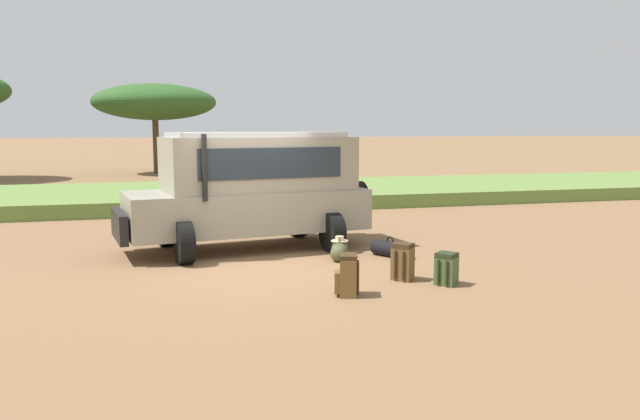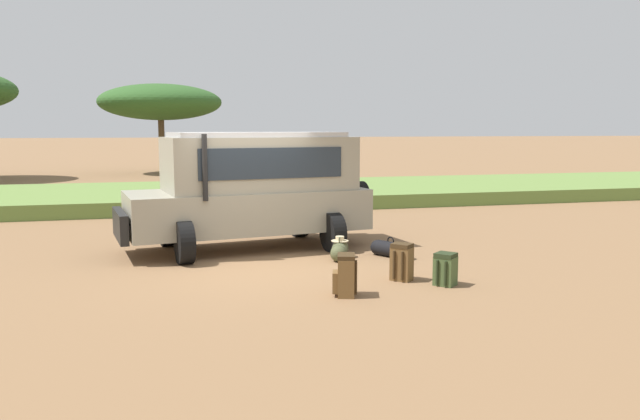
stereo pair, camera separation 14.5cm
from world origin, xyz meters
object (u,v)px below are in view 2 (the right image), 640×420
acacia_tree_centre_back (160,102)px  backpack_near_rear_wheel (402,262)px  safari_vehicle (253,187)px  duffel_bag_soft_canvas (390,249)px  backpack_cluster_center (345,276)px  backpack_beside_front_wheel (446,269)px  duffel_bag_low_black_case (340,250)px

acacia_tree_centre_back → backpack_near_rear_wheel: bearing=-82.1°
safari_vehicle → backpack_near_rear_wheel: 4.07m
duffel_bag_soft_canvas → acacia_tree_centre_back: size_ratio=0.13×
backpack_cluster_center → backpack_near_rear_wheel: backpack_cluster_center is taller
backpack_beside_front_wheel → acacia_tree_centre_back: 27.55m
backpack_near_rear_wheel → duffel_bag_low_black_case: bearing=104.8°
safari_vehicle → duffel_bag_low_black_case: 2.36m
safari_vehicle → duffel_bag_soft_canvas: (2.48, -1.59, -1.14)m
backpack_beside_front_wheel → backpack_cluster_center: 1.77m
safari_vehicle → backpack_near_rear_wheel: bearing=-59.8°
duffel_bag_soft_canvas → backpack_cluster_center: bearing=-123.9°
backpack_near_rear_wheel → acacia_tree_centre_back: bearing=97.9°
duffel_bag_low_black_case → backpack_cluster_center: bearing=-104.5°
backpack_cluster_center → duffel_bag_low_black_case: size_ratio=0.71×
backpack_near_rear_wheel → acacia_tree_centre_back: (-3.66, 26.49, 3.63)m
duffel_bag_soft_canvas → safari_vehicle: bearing=147.4°
safari_vehicle → backpack_near_rear_wheel: (1.98, -3.42, -0.99)m
duffel_bag_low_black_case → backpack_near_rear_wheel: bearing=-75.2°
safari_vehicle → backpack_cluster_center: bearing=-79.2°
safari_vehicle → acacia_tree_centre_back: size_ratio=0.81×
backpack_cluster_center → safari_vehicle: bearing=100.8°
acacia_tree_centre_back → duffel_bag_soft_canvas: bearing=-80.4°
backpack_cluster_center → backpack_beside_front_wheel: bearing=6.9°
backpack_cluster_center → duffel_bag_soft_canvas: 3.05m
backpack_cluster_center → duffel_bag_low_black_case: backpack_cluster_center is taller
backpack_near_rear_wheel → duffel_bag_soft_canvas: backpack_near_rear_wheel is taller
backpack_beside_front_wheel → duffel_bag_low_black_case: bearing=113.8°
backpack_cluster_center → duffel_bag_low_black_case: (0.69, 2.65, -0.14)m
backpack_beside_front_wheel → backpack_near_rear_wheel: size_ratio=0.85×
backpack_near_rear_wheel → acacia_tree_centre_back: acacia_tree_centre_back is taller
backpack_beside_front_wheel → acacia_tree_centre_back: bearing=98.9°
backpack_near_rear_wheel → duffel_bag_low_black_case: size_ratio=0.69×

